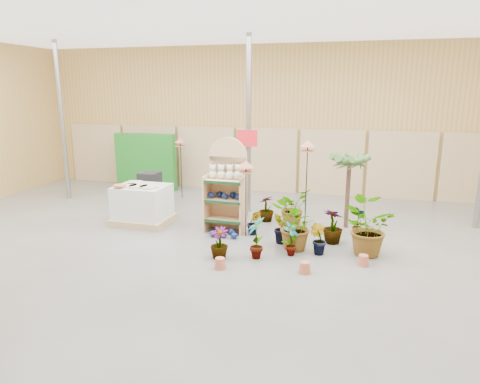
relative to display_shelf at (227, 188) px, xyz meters
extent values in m
cube|color=#5A5A57|center=(0.11, -1.90, -1.02)|extent=(15.00, 12.00, 0.10)
cube|color=white|center=(0.11, -1.90, 3.58)|extent=(15.00, 12.00, 0.10)
cube|color=#AC8547|center=(0.11, 4.15, 1.28)|extent=(15.00, 0.10, 4.50)
cylinder|color=gray|center=(-5.39, 1.60, 1.28)|extent=(0.14, 0.14, 4.50)
cylinder|color=gray|center=(0.11, 1.60, 1.28)|extent=(0.14, 0.14, 4.50)
cube|color=tan|center=(-5.89, 4.02, 0.03)|extent=(1.90, 0.06, 2.00)
cube|color=tan|center=(-3.89, 4.02, 0.03)|extent=(1.90, 0.06, 2.00)
cube|color=tan|center=(-1.89, 4.02, 0.03)|extent=(1.90, 0.06, 2.00)
cube|color=tan|center=(0.11, 4.02, 0.03)|extent=(1.90, 0.06, 2.00)
cube|color=tan|center=(2.11, 4.02, 0.03)|extent=(1.90, 0.06, 2.00)
cube|color=tan|center=(4.11, 4.02, 0.03)|extent=(1.90, 0.06, 2.00)
cube|color=tan|center=(6.11, 4.02, 0.03)|extent=(1.90, 0.06, 2.00)
cube|color=tan|center=(0.00, 0.10, -0.13)|extent=(0.89, 0.12, 1.68)
cylinder|color=tan|center=(0.00, 0.10, 0.71)|extent=(0.89, 0.12, 0.89)
cube|color=tan|center=(0.00, -0.16, -0.67)|extent=(0.87, 0.53, 0.04)
cube|color=#0F3819|center=(0.00, -0.41, -0.67)|extent=(0.85, 0.07, 0.06)
cube|color=tan|center=(0.00, -0.16, -0.23)|extent=(0.87, 0.53, 0.04)
cube|color=#0F3819|center=(0.00, -0.41, -0.23)|extent=(0.85, 0.07, 0.06)
cube|color=tan|center=(0.00, -0.16, 0.22)|extent=(0.87, 0.53, 0.04)
cube|color=#0F3819|center=(0.00, -0.41, 0.22)|extent=(0.85, 0.07, 0.06)
cube|color=tan|center=(-0.42, -0.16, -0.33)|extent=(0.06, 0.50, 1.28)
cube|color=tan|center=(0.42, -0.16, -0.33)|extent=(0.06, 0.50, 1.28)
sphere|color=beige|center=(-0.30, -0.10, 0.32)|extent=(0.18, 0.18, 0.18)
sphere|color=beige|center=(-0.30, -0.10, 0.47)|extent=(0.14, 0.14, 0.14)
sphere|color=beige|center=(-0.10, -0.10, 0.33)|extent=(0.19, 0.19, 0.19)
sphere|color=beige|center=(-0.10, -0.10, 0.48)|extent=(0.14, 0.14, 0.14)
sphere|color=beige|center=(0.10, -0.10, 0.33)|extent=(0.20, 0.20, 0.20)
sphere|color=beige|center=(0.10, -0.10, 0.49)|extent=(0.14, 0.14, 0.14)
sphere|color=beige|center=(0.30, -0.10, 0.34)|extent=(0.21, 0.21, 0.21)
sphere|color=beige|center=(0.30, -0.10, 0.50)|extent=(0.14, 0.14, 0.14)
sphere|color=navy|center=(-0.32, -0.18, -0.14)|extent=(0.15, 0.15, 0.15)
sphere|color=navy|center=(-0.16, -0.06, -0.14)|extent=(0.15, 0.15, 0.15)
sphere|color=navy|center=(0.00, -0.18, -0.14)|extent=(0.15, 0.15, 0.15)
sphere|color=navy|center=(0.16, -0.06, -0.14)|extent=(0.15, 0.15, 0.15)
sphere|color=navy|center=(0.32, -0.18, -0.14)|extent=(0.15, 0.15, 0.15)
sphere|color=navy|center=(-0.14, -0.61, -0.90)|extent=(0.15, 0.15, 0.15)
sphere|color=navy|center=(-0.02, -0.37, -0.90)|extent=(0.15, 0.15, 0.15)
sphere|color=navy|center=(0.10, -0.61, -0.90)|extent=(0.15, 0.15, 0.15)
sphere|color=navy|center=(0.22, -0.37, -0.90)|extent=(0.15, 0.15, 0.15)
sphere|color=navy|center=(0.34, -0.61, -0.90)|extent=(0.15, 0.15, 0.15)
cube|color=tan|center=(-2.09, -0.08, -0.89)|extent=(1.34, 1.12, 0.16)
cube|color=silver|center=(-2.09, -0.08, -0.42)|extent=(1.22, 1.01, 0.76)
cylinder|color=#C2BB99|center=(-2.36, -0.24, -0.02)|extent=(0.44, 0.44, 0.04)
cylinder|color=#C2BB99|center=(-2.09, -0.24, -0.02)|extent=(0.44, 0.44, 0.04)
cylinder|color=#C2BB99|center=(-1.82, -0.24, -0.02)|extent=(0.44, 0.44, 0.04)
cylinder|color=#C2BB99|center=(-2.36, 0.09, -0.02)|extent=(0.44, 0.44, 0.04)
cube|color=black|center=(-2.50, 1.17, -0.72)|extent=(0.50, 0.50, 0.50)
cube|color=black|center=(-2.50, 1.17, -0.22)|extent=(0.50, 0.50, 0.50)
cube|color=#1A6B1D|center=(-3.69, 3.30, -0.07)|extent=(2.00, 0.30, 1.80)
cylinder|color=gray|center=(0.21, 1.10, 0.13)|extent=(0.05, 0.05, 2.20)
cube|color=red|center=(0.21, 1.06, 1.03)|extent=(0.50, 0.03, 0.40)
cylinder|color=black|center=(0.54, -0.38, -0.25)|extent=(0.02, 0.02, 1.44)
cylinder|color=#AD5E42|center=(0.54, -0.38, 0.47)|extent=(0.30, 0.30, 0.02)
cone|color=#AD5E42|center=(0.54, -0.38, 0.64)|extent=(0.34, 0.34, 0.14)
cylinder|color=black|center=(1.75, 0.35, -0.05)|extent=(0.02, 0.02, 1.84)
cylinder|color=#AD5E42|center=(1.75, 0.35, 0.87)|extent=(0.30, 0.30, 0.02)
cone|color=#AD5E42|center=(1.75, 0.35, 1.04)|extent=(0.34, 0.34, 0.14)
cylinder|color=black|center=(-2.14, 2.50, -0.19)|extent=(0.02, 0.02, 1.56)
cylinder|color=#AD5E42|center=(-2.14, 2.50, 0.59)|extent=(0.30, 0.30, 0.02)
cone|color=#AD5E42|center=(-2.14, 2.50, 0.76)|extent=(0.34, 0.34, 0.14)
cylinder|color=#4A3126|center=(2.66, 0.85, -0.22)|extent=(0.10, 0.10, 1.49)
imported|color=#3A602C|center=(1.03, -1.54, -0.56)|extent=(0.40, 0.49, 0.82)
imported|color=#3A602C|center=(1.36, -0.65, -0.63)|extent=(0.35, 0.41, 0.69)
imported|color=#3A602C|center=(1.68, -0.94, -0.47)|extent=(1.09, 1.14, 0.99)
imported|color=#3A602C|center=(2.41, -0.32, -0.60)|extent=(0.54, 0.54, 0.75)
imported|color=#3A602C|center=(2.92, 0.33, -0.63)|extent=(0.43, 0.38, 0.67)
imported|color=#3A602C|center=(0.69, -0.22, -0.69)|extent=(0.37, 0.33, 0.57)
imported|color=#3A602C|center=(1.41, 0.68, -0.53)|extent=(0.98, 1.02, 0.88)
imported|color=#3A602C|center=(0.35, -1.73, -0.67)|extent=(0.38, 0.38, 0.61)
imported|color=#3A602C|center=(1.66, -1.25, -0.64)|extent=(0.38, 0.42, 0.67)
imported|color=#3A602C|center=(2.15, -1.03, -0.67)|extent=(0.42, 0.40, 0.61)
imported|color=#3A602C|center=(3.03, -0.84, -0.42)|extent=(1.28, 1.22, 1.10)
imported|color=#3A602C|center=(0.76, 0.85, -0.65)|extent=(0.50, 0.50, 0.64)
camera|label=1|loc=(2.69, -9.06, 2.16)|focal=32.00mm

